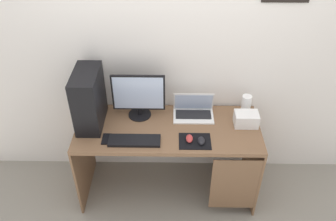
% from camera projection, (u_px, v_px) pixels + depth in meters
% --- Properties ---
extents(ground_plane, '(8.00, 8.00, 0.00)m').
position_uv_depth(ground_plane, '(168.00, 187.00, 3.45)').
color(ground_plane, gray).
extents(wall_back, '(4.00, 0.05, 2.60)m').
position_uv_depth(wall_back, '(169.00, 52.00, 2.95)').
color(wall_back, silver).
rests_on(wall_back, ground_plane).
extents(desk, '(1.57, 0.64, 0.77)m').
position_uv_depth(desk, '(170.00, 141.00, 3.07)').
color(desk, brown).
rests_on(desk, ground_plane).
extents(pc_tower, '(0.20, 0.41, 0.50)m').
position_uv_depth(pc_tower, '(89.00, 99.00, 2.89)').
color(pc_tower, black).
rests_on(pc_tower, desk).
extents(monitor, '(0.45, 0.20, 0.42)m').
position_uv_depth(monitor, '(139.00, 96.00, 2.99)').
color(monitor, black).
rests_on(monitor, desk).
extents(laptop, '(0.35, 0.21, 0.21)m').
position_uv_depth(laptop, '(193.00, 111.00, 3.10)').
color(laptop, white).
rests_on(laptop, desk).
extents(speaker, '(0.08, 0.08, 0.19)m').
position_uv_depth(speaker, '(246.00, 105.00, 3.08)').
color(speaker, white).
rests_on(speaker, desk).
extents(projector, '(0.20, 0.14, 0.12)m').
position_uv_depth(projector, '(246.00, 119.00, 2.98)').
color(projector, white).
rests_on(projector, desk).
extents(keyboard, '(0.42, 0.14, 0.02)m').
position_uv_depth(keyboard, '(134.00, 141.00, 2.83)').
color(keyboard, black).
rests_on(keyboard, desk).
extents(mousepad, '(0.26, 0.20, 0.00)m').
position_uv_depth(mousepad, '(195.00, 141.00, 2.84)').
color(mousepad, black).
rests_on(mousepad, desk).
extents(mouse_left, '(0.06, 0.10, 0.03)m').
position_uv_depth(mouse_left, '(189.00, 139.00, 2.84)').
color(mouse_left, '#B23333').
rests_on(mouse_left, mousepad).
extents(mouse_right, '(0.06, 0.10, 0.03)m').
position_uv_depth(mouse_right, '(201.00, 141.00, 2.82)').
color(mouse_right, black).
rests_on(mouse_right, mousepad).
extents(cell_phone, '(0.07, 0.13, 0.01)m').
position_uv_depth(cell_phone, '(106.00, 139.00, 2.86)').
color(cell_phone, black).
rests_on(cell_phone, desk).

